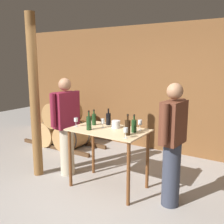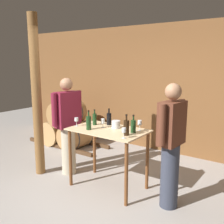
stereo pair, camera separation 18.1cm
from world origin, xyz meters
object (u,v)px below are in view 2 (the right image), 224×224
Objects in this scene: wine_bottle_left at (89,122)px; wine_glass_near_right at (140,123)px; wine_bottle_far_left at (95,119)px; wine_glass_near_left at (76,120)px; wine_bottle_center at (109,119)px; wine_glass_far_side at (124,131)px; ice_bucket at (116,124)px; person_host at (68,124)px; wine_bottle_right at (126,127)px; person_visitor_with_scarf at (171,144)px; wooden_post at (37,97)px; wine_glass_near_center at (103,121)px; wine_bottle_far_right at (133,126)px.

wine_glass_near_right is at bearing 31.70° from wine_bottle_left.
wine_glass_near_left is (-0.18, -0.23, 0.00)m from wine_bottle_far_left.
wine_bottle_center is 0.77m from wine_glass_far_side.
ice_bucket is 0.93m from person_host.
ice_bucket is at bearing 7.23° from person_host.
wine_glass_far_side is (0.05, -0.14, -0.01)m from wine_bottle_right.
person_visitor_with_scarf reaches higher than wine_bottle_left.
wooden_post is 19.28× the size of wine_glass_near_center.
person_host is at bearing -179.56° from person_visitor_with_scarf.
wine_bottle_center is 1.90× the size of wine_glass_near_center.
wine_bottle_center reaches higher than wine_glass_near_left.
wine_glass_near_left is at bearing -22.67° from person_host.
wine_bottle_center is at bearing 163.01° from wine_bottle_far_right.
wine_bottle_right is (0.74, -0.21, 0.01)m from wine_bottle_far_left.
wine_bottle_right is at bearing 6.40° from wine_bottle_left.
wine_bottle_right is 0.42m from ice_bucket.
wine_glass_near_left is 1.00m from wine_glass_near_right.
wine_bottle_far_right is (0.63, 0.25, -0.01)m from wine_bottle_left.
wine_bottle_far_right reaches higher than wine_glass_near_center.
person_host is (-1.28, -0.21, -0.16)m from wine_glass_near_right.
person_visitor_with_scarf is at bearing 5.91° from wine_glass_near_left.
wine_bottle_center is 1.02× the size of wine_bottle_far_right.
wooden_post reaches higher than wine_bottle_center.
person_host reaches higher than ice_bucket.
wine_bottle_right is at bearing 109.84° from wine_glass_far_side.
wine_bottle_left is at bearing -16.89° from person_host.
person_host is 1.86m from person_visitor_with_scarf.
person_host reaches higher than wine_glass_near_center.
wine_glass_near_center is 0.21m from ice_bucket.
wine_bottle_far_left is at bearing 163.85° from wine_bottle_right.
ice_bucket is (-0.34, 0.24, -0.05)m from wine_bottle_right.
wooden_post reaches higher than ice_bucket.
wine_glass_far_side is at bearing -44.27° from ice_bucket.
person_visitor_with_scarf is at bearing -3.22° from wine_bottle_far_left.
ice_bucket is (0.21, -0.11, -0.04)m from wine_bottle_center.
wine_bottle_center reaches higher than wine_glass_near_right.
wine_glass_near_center is at bearing 23.01° from wine_glass_near_left.
person_host is at bearing -162.49° from wine_bottle_center.
wine_bottle_far_left is 1.84× the size of wine_glass_near_left.
wine_glass_near_right is 0.47m from wine_glass_far_side.
ice_bucket is (0.40, 0.03, -0.04)m from wine_bottle_far_left.
wine_bottle_center is at bearing 152.94° from ice_bucket.
wine_glass_far_side is at bearing -153.13° from person_visitor_with_scarf.
wine_bottle_left is at bearing -132.13° from ice_bucket.
wooden_post is 1.71m from wine_bottle_right.
wine_glass_near_left is 0.96× the size of wine_glass_far_side.
wine_bottle_far_right is (0.00, 0.18, -0.01)m from wine_bottle_right.
person_visitor_with_scarf reaches higher than wine_glass_near_left.
ice_bucket is (1.34, 0.40, -0.36)m from wooden_post.
wine_glass_near_left is 0.88× the size of wine_glass_near_right.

